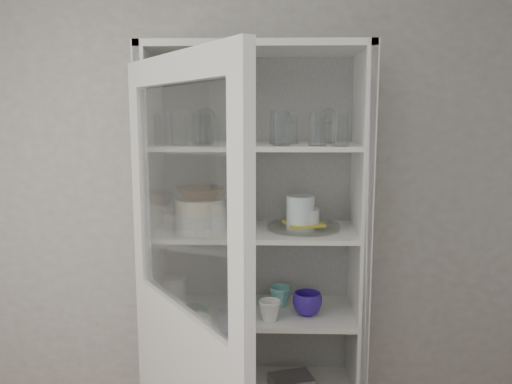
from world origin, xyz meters
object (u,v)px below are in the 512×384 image
at_px(goblet_3, 328,124).
at_px(teal_jar, 238,298).
at_px(pantry_cabinet, 256,289).
at_px(goblet_0, 207,123).
at_px(glass_platter, 304,227).
at_px(cream_bowl, 200,206).
at_px(mug_white, 270,310).
at_px(grey_bowl_stack, 301,213).
at_px(terracotta_bowl, 200,193).
at_px(white_ramekin, 304,215).
at_px(measuring_cups, 193,312).
at_px(white_canister, 174,291).
at_px(tin_box, 291,382).
at_px(mug_blue, 307,304).
at_px(plate_stack_front, 200,222).
at_px(mug_teal, 280,296).
at_px(yellow_trivet, 304,223).
at_px(goblet_1, 239,126).
at_px(plate_stack_back, 182,217).
at_px(cream_dish, 205,380).
at_px(goblet_2, 285,126).

xyz_separation_m(goblet_3, teal_jar, (-0.43, -0.09, -0.84)).
bearing_deg(teal_jar, pantry_cabinet, 33.46).
height_order(goblet_0, glass_platter, goblet_0).
distance_m(cream_bowl, mug_white, 0.58).
bearing_deg(grey_bowl_stack, terracotta_bowl, -173.60).
bearing_deg(cream_bowl, glass_platter, 8.30).
bearing_deg(goblet_0, mug_white, -39.99).
bearing_deg(glass_platter, white_ramekin, 0.00).
xyz_separation_m(cream_bowl, terracotta_bowl, (0.00, 0.00, 0.06)).
bearing_deg(mug_white, measuring_cups, 160.72).
height_order(white_canister, tin_box, white_canister).
bearing_deg(grey_bowl_stack, mug_blue, -54.61).
relative_size(plate_stack_front, mug_blue, 1.71).
height_order(mug_blue, mug_white, mug_blue).
height_order(terracotta_bowl, mug_teal, terracotta_bowl).
height_order(plate_stack_front, grey_bowl_stack, grey_bowl_stack).
bearing_deg(white_ramekin, tin_box, -155.12).
distance_m(goblet_3, grey_bowl_stack, 0.44).
distance_m(terracotta_bowl, mug_white, 0.63).
xyz_separation_m(mug_blue, mug_white, (-0.18, -0.07, -0.01)).
bearing_deg(pantry_cabinet, tin_box, -24.72).
relative_size(yellow_trivet, grey_bowl_stack, 1.03).
height_order(yellow_trivet, white_canister, yellow_trivet).
relative_size(goblet_1, glass_platter, 0.45).
bearing_deg(mug_blue, teal_jar, -167.76).
xyz_separation_m(plate_stack_back, yellow_trivet, (0.60, -0.11, -0.00)).
bearing_deg(white_ramekin, measuring_cups, -168.71).
relative_size(mug_blue, mug_teal, 1.30).
relative_size(goblet_3, mug_blue, 1.32).
bearing_deg(teal_jar, grey_bowl_stack, -3.58).
height_order(pantry_cabinet, mug_teal, pantry_cabinet).
bearing_deg(teal_jar, plate_stack_front, -157.48).
bearing_deg(cream_dish, white_ramekin, 3.11).
distance_m(goblet_2, terracotta_bowl, 0.52).
bearing_deg(plate_stack_back, teal_jar, -20.96).
xyz_separation_m(plate_stack_back, glass_platter, (0.60, -0.11, -0.02)).
distance_m(plate_stack_back, mug_teal, 0.62).
xyz_separation_m(goblet_2, mug_white, (-0.07, -0.21, -0.83)).
bearing_deg(goblet_1, plate_stack_front, -134.04).
distance_m(goblet_3, white_ramekin, 0.45).
height_order(white_ramekin, mug_white, white_ramekin).
bearing_deg(goblet_0, mug_blue, -20.92).
bearing_deg(plate_stack_back, cream_dish, -48.53).
relative_size(goblet_3, cream_bowl, 0.81).
bearing_deg(white_canister, terracotta_bowl, -36.88).
relative_size(goblet_0, goblet_1, 1.18).
distance_m(terracotta_bowl, measuring_cups, 0.56).
height_order(goblet_3, grey_bowl_stack, goblet_3).
height_order(goblet_3, cream_dish, goblet_3).
bearing_deg(teal_jar, goblet_2, 18.05).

